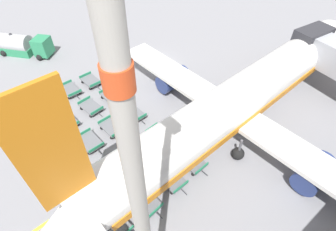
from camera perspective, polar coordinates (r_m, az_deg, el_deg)
ground_plane at (r=37.76m, az=-1.91°, el=11.45°), size 500.00×500.00×0.00m
airplane at (r=26.88m, az=14.94°, el=3.21°), size 32.14×41.99×14.08m
fuel_tanker_primary at (r=44.44m, az=-29.36°, el=13.17°), size 7.57×6.94×3.16m
baggage_dolly_row_near_col_a at (r=33.14m, az=-29.08°, el=0.52°), size 3.41×1.95×0.92m
baggage_dolly_row_near_col_b at (r=29.71m, az=-25.84°, el=-3.72°), size 3.42×1.98×0.92m
baggage_dolly_row_near_col_c at (r=26.73m, az=-21.82°, el=-8.69°), size 3.39×1.90×0.92m
baggage_dolly_row_near_col_d at (r=24.14m, az=-17.19°, el=-14.97°), size 3.44×2.07×0.92m
baggage_dolly_row_near_col_e at (r=22.16m, az=-11.58°, el=-22.19°), size 3.44×2.08×0.92m
baggage_dolly_row_mid_a_col_a at (r=33.43m, az=-24.36°, el=2.97°), size 3.43×2.01×0.92m
baggage_dolly_row_mid_a_col_b at (r=30.09m, az=-21.16°, el=-1.10°), size 3.40×1.93×0.92m
baggage_dolly_row_mid_a_col_c at (r=27.24m, az=-16.56°, el=-5.49°), size 3.40×1.92×0.92m
baggage_dolly_row_mid_a_col_d at (r=24.72m, az=-11.70°, el=-11.20°), size 3.44×2.07×0.92m
baggage_dolly_row_mid_a_col_e at (r=22.65m, az=-5.00°, el=-18.16°), size 3.43×2.02×0.92m
baggage_dolly_row_mid_b_col_a at (r=34.13m, az=-20.43°, el=5.27°), size 3.39×1.89×0.92m
baggage_dolly_row_mid_b_col_b at (r=30.90m, az=-16.44°, el=1.78°), size 3.43×2.05×0.92m
baggage_dolly_row_mid_b_col_c at (r=28.03m, az=-12.12°, el=-2.54°), size 3.41×1.95×0.92m
baggage_dolly_row_mid_b_col_d at (r=25.46m, az=-6.39°, el=-7.93°), size 3.40×1.93×0.92m
baggage_dolly_row_mid_b_col_e at (r=23.64m, az=0.67°, el=-13.59°), size 3.38×1.87×0.92m
baggage_dolly_row_far_col_a at (r=34.80m, az=-16.45°, el=7.21°), size 3.40×1.93×0.92m
baggage_dolly_row_far_col_b at (r=31.73m, az=-12.24°, el=4.05°), size 3.39×1.90×0.92m
baggage_dolly_row_far_col_c at (r=29.14m, az=-7.50°, el=0.46°), size 3.39×1.89×0.92m
baggage_dolly_row_far_col_d at (r=26.62m, az=-1.77°, el=-4.48°), size 3.42×1.98×0.92m
baggage_dolly_row_far_col_e at (r=24.75m, az=5.13°, el=-9.94°), size 3.40×1.92×0.92m
apron_light_mast at (r=8.65m, az=-6.42°, el=-18.34°), size 2.00×0.70×22.54m
stand_guidance_stripe at (r=26.13m, az=-3.17°, el=-7.46°), size 2.45×33.95×0.01m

